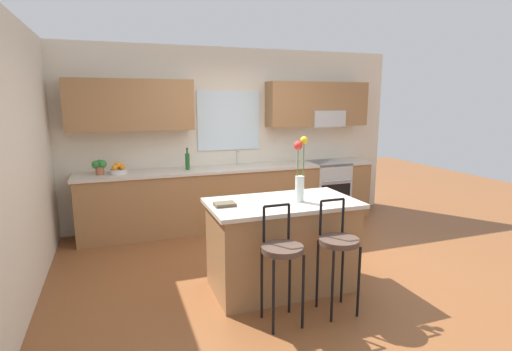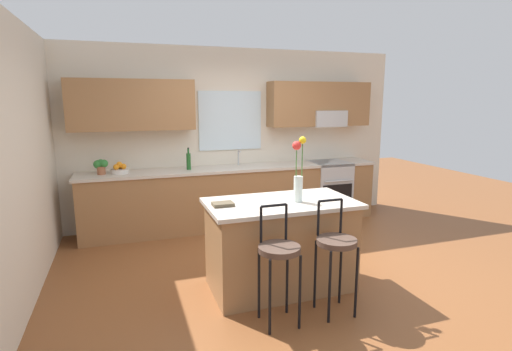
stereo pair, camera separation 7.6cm
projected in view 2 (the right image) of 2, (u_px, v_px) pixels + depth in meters
ground_plane at (277, 268)px, 4.59m from camera, size 14.00×14.00×0.00m
wall_left at (20, 160)px, 3.80m from camera, size 0.12×4.60×2.70m
back_wall_assembly at (232, 127)px, 6.16m from camera, size 5.60×0.50×2.70m
counter_run at (236, 196)px, 6.08m from camera, size 4.56×0.64×0.92m
sink_faucet at (239, 156)px, 6.13m from camera, size 0.02×0.13×0.23m
oven_range at (328, 189)px, 6.57m from camera, size 0.60×0.64×0.92m
kitchen_island at (280, 244)px, 4.06m from camera, size 1.50×0.83×0.92m
bar_stool_near at (279, 254)px, 3.35m from camera, size 0.36×0.36×1.04m
bar_stool_middle at (336, 247)px, 3.53m from camera, size 0.36×0.36×1.04m
flower_vase at (298, 174)px, 3.90m from camera, size 0.14×0.09×0.65m
cookbook at (223, 204)px, 3.80m from camera, size 0.20×0.15×0.03m
fruit_bowl_oranges at (120, 169)px, 5.46m from camera, size 0.24×0.24×0.16m
bottle_olive_oil at (189, 161)px, 5.75m from camera, size 0.06×0.06×0.32m
potted_plant_small at (101, 166)px, 5.37m from camera, size 0.19×0.13×0.21m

